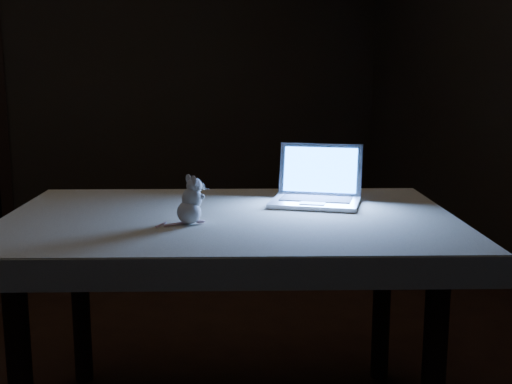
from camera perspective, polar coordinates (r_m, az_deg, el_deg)
name	(u,v)px	position (r m, az deg, el deg)	size (l,w,h in m)	color
back_wall	(90,55)	(4.77, -14.54, 11.67)	(4.50, 0.04, 2.60)	black
table	(230,324)	(2.16, -2.29, -11.62)	(1.35, 0.87, 0.72)	black
tablecloth	(242,229)	(2.04, -1.29, -3.32)	(1.43, 0.95, 0.08)	beige
laptop	(315,176)	(2.20, 5.30, 1.43)	(0.30, 0.26, 0.20)	silver
plush_mouse	(189,200)	(1.93, -5.99, -0.71)	(0.11, 0.11, 0.15)	silver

